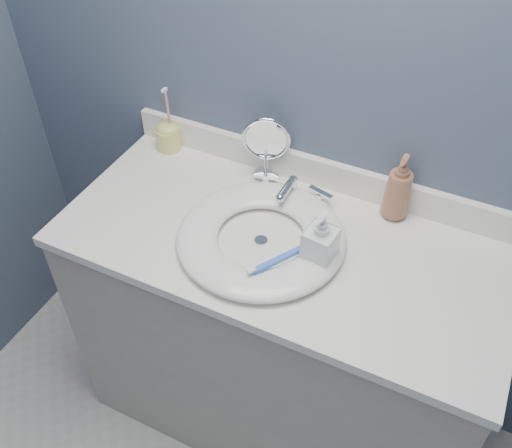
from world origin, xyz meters
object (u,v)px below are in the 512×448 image
Objects in this scene: makeup_mirror at (266,146)px; soap_bottle_amber at (399,187)px; toothbrush_holder at (168,135)px; soap_bottle_clear at (321,240)px.

soap_bottle_amber is (0.39, 0.00, -0.01)m from makeup_mirror.
toothbrush_holder is (-0.34, -0.00, -0.06)m from makeup_mirror.
toothbrush_holder is (-0.73, -0.00, -0.05)m from soap_bottle_amber.
makeup_mirror is 0.35m from toothbrush_holder.
makeup_mirror is 0.38m from soap_bottle_clear.
toothbrush_holder is at bearing -178.20° from soap_bottle_amber.
soap_bottle_clear is at bearing -113.49° from soap_bottle_amber.
soap_bottle_clear is (0.27, -0.26, -0.03)m from makeup_mirror.
toothbrush_holder reaches higher than soap_bottle_amber.
soap_bottle_clear is (-0.12, -0.26, -0.02)m from soap_bottle_amber.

